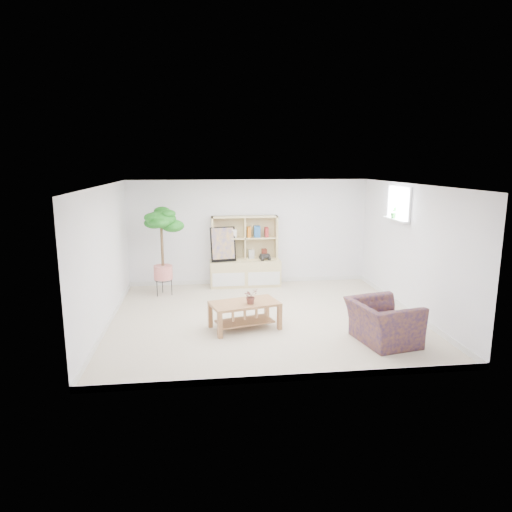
{
  "coord_description": "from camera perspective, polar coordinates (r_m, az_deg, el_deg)",
  "views": [
    {
      "loc": [
        -1.11,
        -7.86,
        2.78
      ],
      "look_at": [
        -0.12,
        0.24,
        1.1
      ],
      "focal_mm": 32.0,
      "sensor_mm": 36.0,
      "label": 1
    }
  ],
  "objects": [
    {
      "name": "storage_unit",
      "position": [
        10.34,
        -1.37,
        0.56
      ],
      "size": [
        1.6,
        0.54,
        1.6
      ],
      "primitive_type": null,
      "color": "beige",
      "rests_on": "floor"
    },
    {
      "name": "toy_truck",
      "position": [
        10.36,
        1.11,
        -0.09
      ],
      "size": [
        0.34,
        0.26,
        0.16
      ],
      "primitive_type": null,
      "rotation": [
        0.0,
        0.0,
        0.18
      ],
      "color": "black",
      "rests_on": "storage_unit"
    },
    {
      "name": "sill_plant",
      "position": [
        9.4,
        16.85,
        5.23
      ],
      "size": [
        0.15,
        0.14,
        0.23
      ],
      "primitive_type": "imported",
      "rotation": [
        0.0,
        0.0,
        -0.3
      ],
      "color": "#1F6118",
      "rests_on": "window_sill"
    },
    {
      "name": "table_plant",
      "position": [
        7.64,
        -0.67,
        -5.03
      ],
      "size": [
        0.31,
        0.3,
        0.26
      ],
      "primitive_type": "imported",
      "rotation": [
        0.0,
        0.0,
        0.62
      ],
      "color": "#124914",
      "rests_on": "coffee_table"
    },
    {
      "name": "floor",
      "position": [
        8.41,
        1.02,
        -7.69
      ],
      "size": [
        5.5,
        5.0,
        0.01
      ],
      "primitive_type": "cube",
      "color": "#B7AA98",
      "rests_on": "ground"
    },
    {
      "name": "poster",
      "position": [
        10.2,
        -4.14,
        1.47
      ],
      "size": [
        0.58,
        0.22,
        0.78
      ],
      "primitive_type": null,
      "rotation": [
        0.0,
        0.0,
        0.17
      ],
      "color": "yellow",
      "rests_on": "storage_unit"
    },
    {
      "name": "ceiling",
      "position": [
        7.94,
        1.08,
        8.88
      ],
      "size": [
        5.5,
        5.0,
        0.01
      ],
      "primitive_type": "cube",
      "color": "white",
      "rests_on": "walls"
    },
    {
      "name": "floor_tree",
      "position": [
        9.78,
        -11.63,
        0.52
      ],
      "size": [
        0.86,
        0.86,
        1.87
      ],
      "primitive_type": null,
      "rotation": [
        0.0,
        0.0,
        -0.3
      ],
      "color": "#1F6118",
      "rests_on": "floor"
    },
    {
      "name": "coffee_table",
      "position": [
        7.81,
        -1.43,
        -7.42
      ],
      "size": [
        1.25,
        0.89,
        0.46
      ],
      "primitive_type": null,
      "rotation": [
        0.0,
        0.0,
        0.26
      ],
      "color": "#9B6545",
      "rests_on": "floor"
    },
    {
      "name": "walls",
      "position": [
        8.09,
        1.05,
        0.36
      ],
      "size": [
        5.51,
        5.01,
        2.4
      ],
      "color": "white",
      "rests_on": "floor"
    },
    {
      "name": "window_sill",
      "position": [
        9.33,
        17.03,
        4.34
      ],
      "size": [
        0.14,
        1.0,
        0.04
      ],
      "primitive_type": "cube",
      "color": "white",
      "rests_on": "walls"
    },
    {
      "name": "baseboard",
      "position": [
        8.39,
        1.02,
        -7.36
      ],
      "size": [
        5.5,
        5.0,
        0.1
      ],
      "primitive_type": null,
      "color": "white",
      "rests_on": "floor"
    },
    {
      "name": "window",
      "position": [
        9.32,
        17.49,
        6.29
      ],
      "size": [
        0.1,
        0.98,
        0.68
      ],
      "primitive_type": null,
      "color": "silver",
      "rests_on": "walls"
    },
    {
      "name": "armchair",
      "position": [
        7.46,
        15.6,
        -7.62
      ],
      "size": [
        1.07,
        1.17,
        0.75
      ],
      "primitive_type": "imported",
      "rotation": [
        0.0,
        0.0,
        1.77
      ],
      "color": "#121249",
      "rests_on": "floor"
    }
  ]
}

